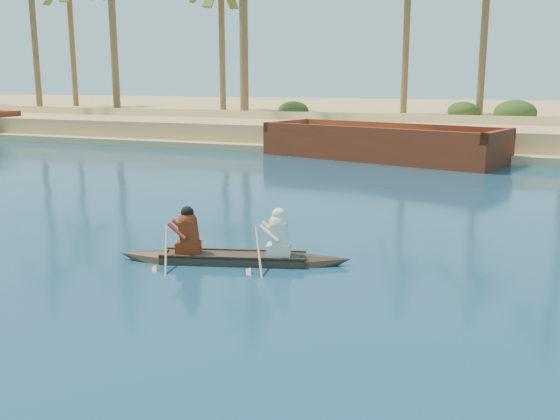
% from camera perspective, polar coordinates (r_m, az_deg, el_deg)
% --- Properties ---
extents(ground, '(160.00, 160.00, 0.00)m').
position_cam_1_polar(ground, '(10.17, -22.62, -9.87)').
color(ground, '#0C344E').
rests_on(ground, ground).
extents(sandy_embankment, '(150.00, 51.00, 1.50)m').
position_cam_1_polar(sandy_embankment, '(53.99, 15.13, 8.12)').
color(sandy_embankment, tan).
rests_on(sandy_embankment, ground).
extents(palm_grove, '(110.00, 14.00, 16.00)m').
position_cam_1_polar(palm_grove, '(42.37, 13.50, 17.44)').
color(palm_grove, '#30491A').
rests_on(palm_grove, ground).
extents(shrub_cluster, '(100.00, 6.00, 2.40)m').
position_cam_1_polar(shrub_cluster, '(38.77, 12.19, 7.98)').
color(shrub_cluster, '#203914').
rests_on(shrub_cluster, ground).
extents(canoe, '(4.71, 1.95, 1.30)m').
position_cam_1_polar(canoe, '(12.55, -4.30, -3.71)').
color(canoe, '#352A1D').
rests_on(canoe, ground).
extents(barge_mid, '(11.65, 6.39, 1.85)m').
position_cam_1_polar(barge_mid, '(29.49, 9.23, 5.89)').
color(barge_mid, maroon).
rests_on(barge_mid, ground).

